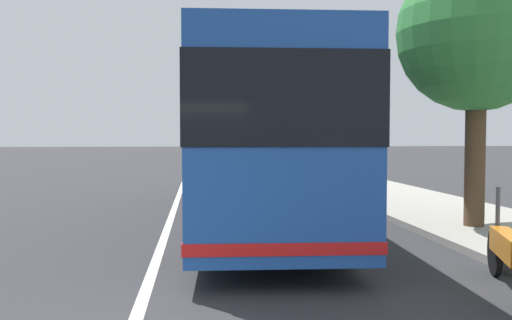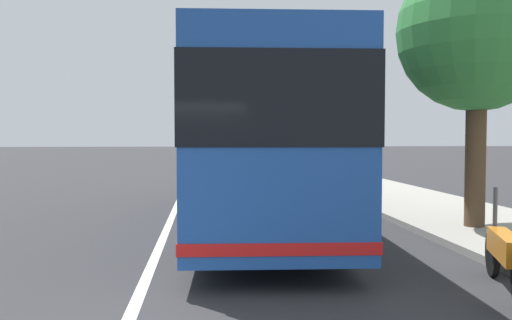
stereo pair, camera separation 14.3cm
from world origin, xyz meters
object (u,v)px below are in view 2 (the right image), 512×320
at_px(car_oncoming, 222,151).
at_px(roadside_tree_mid_block, 478,33).
at_px(coach_bus, 257,136).
at_px(motorcycle_angled, 505,254).
at_px(car_side_street, 215,153).

height_order(car_oncoming, roadside_tree_mid_block, roadside_tree_mid_block).
height_order(coach_bus, car_oncoming, coach_bus).
relative_size(motorcycle_angled, roadside_tree_mid_block, 0.37).
distance_m(motorcycle_angled, car_side_street, 36.81).
distance_m(coach_bus, motorcycle_angled, 6.65).
height_order(motorcycle_angled, car_oncoming, car_oncoming).
bearing_deg(car_side_street, roadside_tree_mid_block, -171.41).
height_order(motorcycle_angled, roadside_tree_mid_block, roadside_tree_mid_block).
bearing_deg(car_oncoming, car_side_street, 175.90).
xyz_separation_m(motorcycle_angled, roadside_tree_mid_block, (3.98, -1.74, 3.62)).
distance_m(motorcycle_angled, roadside_tree_mid_block, 5.66).
xyz_separation_m(coach_bus, car_oncoming, (37.21, -0.34, -1.31)).
bearing_deg(motorcycle_angled, roadside_tree_mid_block, -4.44).
relative_size(coach_bus, roadside_tree_mid_block, 2.07).
distance_m(car_oncoming, car_side_street, 6.49).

